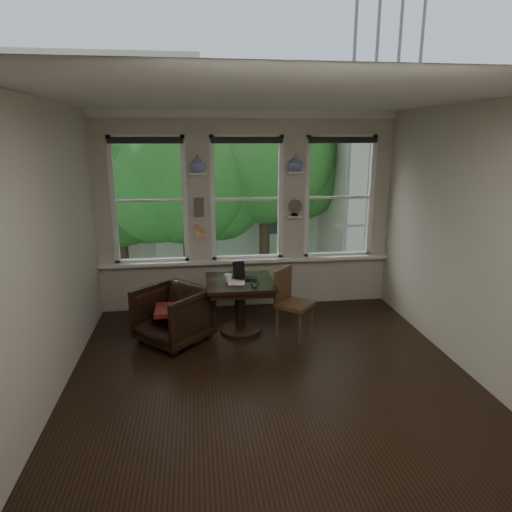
{
  "coord_description": "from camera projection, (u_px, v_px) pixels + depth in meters",
  "views": [
    {
      "loc": [
        -0.78,
        -4.65,
        2.63
      ],
      "look_at": [
        -0.04,
        0.9,
        1.15
      ],
      "focal_mm": 32.0,
      "sensor_mm": 36.0,
      "label": 1
    }
  ],
  "objects": [
    {
      "name": "ground",
      "position": [
        270.0,
        373.0,
        5.23
      ],
      "size": [
        4.5,
        4.5,
        0.0
      ],
      "primitive_type": "plane",
      "color": "black",
      "rests_on": "ground"
    },
    {
      "name": "ceiling",
      "position": [
        272.0,
        97.0,
        4.46
      ],
      "size": [
        4.5,
        4.5,
        0.0
      ],
      "primitive_type": "plane",
      "rotation": [
        3.14,
        0.0,
        0.0
      ],
      "color": "silver",
      "rests_on": "ground"
    },
    {
      "name": "wall_back",
      "position": [
        247.0,
        212.0,
        7.0
      ],
      "size": [
        4.5,
        0.0,
        4.5
      ],
      "primitive_type": "plane",
      "rotation": [
        1.57,
        0.0,
        0.0
      ],
      "color": "beige",
      "rests_on": "ground"
    },
    {
      "name": "wall_front",
      "position": [
        333.0,
        334.0,
        2.69
      ],
      "size": [
        4.5,
        0.0,
        4.5
      ],
      "primitive_type": "plane",
      "rotation": [
        -1.57,
        0.0,
        0.0
      ],
      "color": "beige",
      "rests_on": "ground"
    },
    {
      "name": "wall_left",
      "position": [
        49.0,
        253.0,
        4.56
      ],
      "size": [
        0.0,
        4.5,
        4.5
      ],
      "primitive_type": "plane",
      "rotation": [
        1.57,
        0.0,
        1.57
      ],
      "color": "beige",
      "rests_on": "ground"
    },
    {
      "name": "wall_right",
      "position": [
        468.0,
        240.0,
        5.14
      ],
      "size": [
        0.0,
        4.5,
        4.5
      ],
      "primitive_type": "plane",
      "rotation": [
        1.57,
        0.0,
        -1.57
      ],
      "color": "beige",
      "rests_on": "ground"
    },
    {
      "name": "window_left",
      "position": [
        150.0,
        201.0,
        6.76
      ],
      "size": [
        1.1,
        0.12,
        1.9
      ],
      "primitive_type": null,
      "color": "white",
      "rests_on": "ground"
    },
    {
      "name": "window_center",
      "position": [
        247.0,
        199.0,
        6.95
      ],
      "size": [
        1.1,
        0.12,
        1.9
      ],
      "primitive_type": null,
      "color": "white",
      "rests_on": "ground"
    },
    {
      "name": "window_right",
      "position": [
        339.0,
        197.0,
        7.14
      ],
      "size": [
        1.1,
        0.12,
        1.9
      ],
      "primitive_type": null,
      "color": "white",
      "rests_on": "ground"
    },
    {
      "name": "shelf_left",
      "position": [
        198.0,
        173.0,
        6.66
      ],
      "size": [
        0.26,
        0.16,
        0.03
      ],
      "primitive_type": "cube",
      "color": "white",
      "rests_on": "ground"
    },
    {
      "name": "shelf_right",
      "position": [
        295.0,
        172.0,
        6.85
      ],
      "size": [
        0.26,
        0.16,
        0.03
      ],
      "primitive_type": "cube",
      "color": "white",
      "rests_on": "ground"
    },
    {
      "name": "intercom",
      "position": [
        199.0,
        207.0,
        6.82
      ],
      "size": [
        0.14,
        0.06,
        0.28
      ],
      "primitive_type": "cube",
      "color": "#59544F",
      "rests_on": "ground"
    },
    {
      "name": "sticky_notes",
      "position": [
        200.0,
        230.0,
        6.91
      ],
      "size": [
        0.16,
        0.01,
        0.24
      ],
      "primitive_type": null,
      "color": "pink",
      "rests_on": "ground"
    },
    {
      "name": "desk_fan",
      "position": [
        295.0,
        210.0,
        6.97
      ],
      "size": [
        0.2,
        0.2,
        0.24
      ],
      "primitive_type": null,
      "color": "#59544F",
      "rests_on": "ground"
    },
    {
      "name": "vase_left",
      "position": [
        198.0,
        164.0,
        6.62
      ],
      "size": [
        0.24,
        0.24,
        0.25
      ],
      "primitive_type": "imported",
      "color": "silver",
      "rests_on": "shelf_left"
    },
    {
      "name": "vase_right",
      "position": [
        295.0,
        163.0,
        6.81
      ],
      "size": [
        0.24,
        0.24,
        0.25
      ],
      "primitive_type": "imported",
      "color": "silver",
      "rests_on": "shelf_right"
    },
    {
      "name": "table",
      "position": [
        240.0,
        307.0,
        6.22
      ],
      "size": [
        0.9,
        0.9,
        0.75
      ],
      "primitive_type": null,
      "color": "black",
      "rests_on": "ground"
    },
    {
      "name": "armchair_left",
      "position": [
        173.0,
        315.0,
        5.93
      ],
      "size": [
        1.14,
        1.14,
        0.75
      ],
      "primitive_type": "imported",
      "rotation": [
        0.0,
        0.0,
        -0.79
      ],
      "color": "black",
      "rests_on": "ground"
    },
    {
      "name": "cushion_red",
      "position": [
        173.0,
        310.0,
        5.91
      ],
      "size": [
        0.45,
        0.45,
        0.06
      ],
      "primitive_type": "cube",
      "color": "maroon",
      "rests_on": "armchair_left"
    },
    {
      "name": "side_chair_right",
      "position": [
        295.0,
        304.0,
        6.08
      ],
      "size": [
        0.59,
        0.59,
        0.92
      ],
      "primitive_type": null,
      "rotation": [
        0.0,
        0.0,
        0.86
      ],
      "color": "#3F2C16",
      "rests_on": "ground"
    },
    {
      "name": "laptop",
      "position": [
        244.0,
        279.0,
        6.13
      ],
      "size": [
        0.38,
        0.31,
        0.03
      ],
      "primitive_type": "imported",
      "rotation": [
        0.0,
        0.0,
        -0.31
      ],
      "color": "black",
      "rests_on": "table"
    },
    {
      "name": "mug",
      "position": [
        228.0,
        278.0,
        6.05
      ],
      "size": [
        0.14,
        0.14,
        0.1
      ],
      "primitive_type": "imported",
      "rotation": [
        0.0,
        0.0,
        0.28
      ],
      "color": "white",
      "rests_on": "table"
    },
    {
      "name": "drinking_glass",
      "position": [
        255.0,
        284.0,
        5.82
      ],
      "size": [
        0.14,
        0.14,
        0.09
      ],
      "primitive_type": "imported",
      "rotation": [
        0.0,
        0.0,
        -0.27
      ],
      "color": "white",
      "rests_on": "table"
    },
    {
      "name": "tablet",
      "position": [
        239.0,
        269.0,
        6.25
      ],
      "size": [
        0.17,
        0.11,
        0.22
      ],
      "primitive_type": "cube",
      "rotation": [
        -0.26,
        0.0,
        0.2
      ],
      "color": "black",
      "rests_on": "table"
    },
    {
      "name": "papers",
      "position": [
        237.0,
        282.0,
        6.07
      ],
      "size": [
        0.26,
        0.33,
        0.0
      ],
      "primitive_type": "cube",
      "rotation": [
        0.0,
        0.0,
        -0.13
      ],
      "color": "silver",
      "rests_on": "table"
    }
  ]
}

